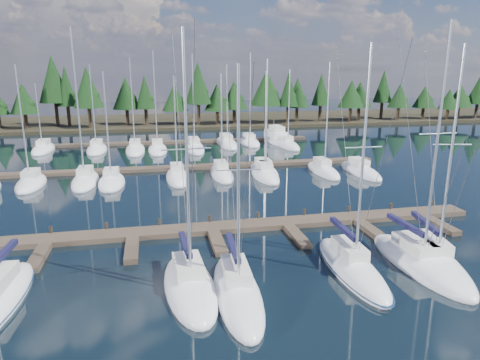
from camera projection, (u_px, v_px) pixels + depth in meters
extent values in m
plane|color=black|center=(196.00, 190.00, 44.90)|extent=(260.00, 260.00, 0.00)
cube|color=black|center=(169.00, 121.00, 101.69)|extent=(220.00, 30.00, 0.60)
cube|color=#4B3D2F|center=(212.00, 228.00, 33.48)|extent=(44.00, 2.00, 0.40)
cube|color=#4B3D2F|center=(39.00, 257.00, 28.27)|extent=(0.90, 4.00, 0.40)
cube|color=#4B3D2F|center=(132.00, 250.00, 29.45)|extent=(0.90, 4.00, 0.40)
cube|color=#4B3D2F|center=(218.00, 243.00, 30.64)|extent=(0.90, 4.00, 0.40)
cube|color=#4B3D2F|center=(297.00, 236.00, 31.82)|extent=(0.90, 4.00, 0.40)
cube|color=#4B3D2F|center=(371.00, 230.00, 33.00)|extent=(0.90, 4.00, 0.40)
cube|color=#4B3D2F|center=(440.00, 225.00, 34.19)|extent=(0.90, 4.00, 0.40)
cylinder|color=#2C2318|center=(51.00, 232.00, 32.00)|extent=(0.26, 0.26, 0.90)
cylinder|color=#2C2318|center=(107.00, 228.00, 32.79)|extent=(0.26, 0.26, 0.90)
cylinder|color=#2C2318|center=(160.00, 224.00, 33.58)|extent=(0.26, 0.26, 0.90)
cylinder|color=#2C2318|center=(210.00, 221.00, 34.36)|extent=(0.26, 0.26, 0.90)
cylinder|color=#2C2318|center=(258.00, 217.00, 35.15)|extent=(0.26, 0.26, 0.90)
cylinder|color=#2C2318|center=(304.00, 214.00, 35.94)|extent=(0.26, 0.26, 0.90)
cylinder|color=#2C2318|center=(348.00, 211.00, 36.73)|extent=(0.26, 0.26, 0.90)
cylinder|color=#2C2318|center=(391.00, 208.00, 37.52)|extent=(0.26, 0.26, 0.90)
cylinder|color=#2C2318|center=(431.00, 205.00, 38.31)|extent=(0.26, 0.26, 0.90)
cube|color=#4B3D2F|center=(187.00, 167.00, 54.33)|extent=(50.00, 1.80, 0.40)
cube|color=#4B3D2F|center=(177.00, 142.00, 73.28)|extent=(46.00, 1.80, 0.40)
cylinder|color=silver|center=(3.00, 257.00, 23.89)|extent=(0.41, 4.04, 0.12)
cube|color=#131233|center=(2.00, 254.00, 23.85)|extent=(0.63, 3.88, 0.30)
ellipsoid|color=white|center=(190.00, 288.00, 24.40)|extent=(3.31, 8.63, 1.90)
cube|color=silver|center=(188.00, 266.00, 24.50)|extent=(1.71, 2.80, 0.70)
cylinder|color=silver|center=(187.00, 162.00, 22.13)|extent=(0.17, 0.17, 13.26)
cylinder|color=silver|center=(185.00, 247.00, 25.26)|extent=(0.33, 3.74, 0.12)
cube|color=#131233|center=(185.00, 244.00, 25.22)|extent=(0.55, 3.58, 0.30)
cylinder|color=silver|center=(187.00, 149.00, 21.96)|extent=(2.55, 0.21, 0.07)
cylinder|color=#3F3F44|center=(192.00, 172.00, 20.46)|extent=(0.24, 3.68, 13.57)
cylinder|color=#3F3F44|center=(181.00, 156.00, 24.27)|extent=(0.28, 4.52, 13.57)
ellipsoid|color=white|center=(237.00, 294.00, 23.80)|extent=(2.97, 9.42, 1.90)
cube|color=silver|center=(236.00, 270.00, 23.95)|extent=(1.53, 3.04, 0.70)
cylinder|color=silver|center=(238.00, 181.00, 21.69)|extent=(0.17, 0.17, 11.54)
cylinder|color=silver|center=(233.00, 250.00, 24.83)|extent=(0.32, 4.10, 0.12)
cube|color=#131233|center=(233.00, 247.00, 24.79)|extent=(0.54, 3.92, 0.30)
cylinder|color=silver|center=(238.00, 170.00, 21.55)|extent=(2.27, 0.18, 0.07)
cylinder|color=#3F3F44|center=(245.00, 195.00, 19.82)|extent=(0.22, 4.03, 11.85)
cylinder|color=#3F3F44|center=(232.00, 173.00, 24.09)|extent=(0.27, 4.96, 11.85)
ellipsoid|color=white|center=(351.00, 269.00, 26.71)|extent=(2.78, 9.29, 1.90)
cube|color=silver|center=(350.00, 248.00, 26.85)|extent=(1.46, 2.99, 0.70)
cylinder|color=silver|center=(363.00, 158.00, 24.46)|extent=(0.17, 0.17, 12.67)
cylinder|color=silver|center=(343.00, 231.00, 27.71)|extent=(0.26, 4.06, 0.12)
cube|color=#131233|center=(343.00, 229.00, 27.68)|extent=(0.48, 3.88, 0.30)
cylinder|color=silver|center=(364.00, 147.00, 24.31)|extent=(2.23, 0.14, 0.07)
cylinder|color=#3F3F44|center=(379.00, 168.00, 22.61)|extent=(0.16, 3.99, 12.97)
cylinder|color=#3F3F44|center=(346.00, 153.00, 26.83)|extent=(0.19, 4.91, 12.98)
ellipsoid|color=#0D2442|center=(352.00, 268.00, 26.69)|extent=(2.89, 9.67, 0.18)
ellipsoid|color=white|center=(418.00, 264.00, 27.38)|extent=(2.98, 9.63, 1.90)
cube|color=silver|center=(415.00, 244.00, 27.53)|extent=(1.58, 3.10, 0.70)
cylinder|color=silver|center=(437.00, 145.00, 24.97)|extent=(0.16, 0.16, 13.90)
cylinder|color=silver|center=(406.00, 227.00, 28.42)|extent=(0.23, 4.21, 0.12)
cube|color=#131233|center=(406.00, 225.00, 28.38)|extent=(0.45, 4.02, 0.30)
cylinder|color=silver|center=(438.00, 134.00, 24.80)|extent=(2.47, 0.13, 0.07)
cylinder|color=#3F3F44|center=(462.00, 155.00, 23.07)|extent=(0.14, 4.14, 14.21)
cylinder|color=#3F3F44|center=(410.00, 141.00, 27.39)|extent=(0.16, 5.09, 14.21)
ellipsoid|color=white|center=(433.00, 263.00, 27.60)|extent=(4.50, 10.34, 1.90)
cube|color=silver|center=(432.00, 242.00, 27.79)|extent=(2.00, 3.43, 0.70)
cylinder|color=silver|center=(451.00, 155.00, 25.31)|extent=(0.19, 0.19, 12.68)
cylinder|color=silver|center=(426.00, 225.00, 28.76)|extent=(1.01, 4.35, 0.12)
cube|color=#131233|center=(426.00, 223.00, 28.73)|extent=(1.20, 4.20, 0.30)
cylinder|color=silver|center=(452.00, 144.00, 25.15)|extent=(2.23, 0.53, 0.07)
cylinder|color=#3F3F44|center=(470.00, 165.00, 23.26)|extent=(0.91, 4.26, 12.99)
cylinder|color=#3F3F44|center=(431.00, 149.00, 27.92)|extent=(1.12, 5.24, 12.99)
ellipsoid|color=white|center=(31.00, 184.00, 46.37)|extent=(2.77, 7.49, 1.90)
cube|color=silver|center=(31.00, 173.00, 46.43)|extent=(1.52, 2.40, 0.70)
cylinder|color=silver|center=(22.00, 123.00, 44.33)|extent=(0.16, 0.16, 11.74)
ellipsoid|color=white|center=(85.00, 182.00, 47.45)|extent=(2.76, 8.56, 1.90)
cube|color=silver|center=(85.00, 170.00, 47.55)|extent=(1.52, 2.74, 0.70)
cylinder|color=silver|center=(77.00, 104.00, 44.89)|extent=(0.16, 0.16, 15.48)
ellipsoid|color=white|center=(112.00, 183.00, 46.88)|extent=(2.82, 7.31, 1.90)
cube|color=silver|center=(111.00, 172.00, 46.92)|extent=(1.55, 2.34, 0.70)
cylinder|color=silver|center=(107.00, 126.00, 44.93)|extent=(0.16, 0.16, 11.06)
ellipsoid|color=white|center=(177.00, 178.00, 49.14)|extent=(2.52, 8.45, 1.90)
cube|color=silver|center=(177.00, 167.00, 49.24)|extent=(1.38, 2.70, 0.70)
cylinder|color=silver|center=(176.00, 125.00, 47.19)|extent=(0.16, 0.16, 10.61)
ellipsoid|color=white|center=(222.00, 175.00, 50.66)|extent=(2.46, 8.28, 1.90)
cube|color=silver|center=(221.00, 164.00, 50.76)|extent=(1.35, 2.65, 0.70)
cylinder|color=silver|center=(222.00, 122.00, 48.70)|extent=(0.16, 0.16, 10.82)
ellipsoid|color=white|center=(265.00, 176.00, 50.10)|extent=(2.69, 8.15, 1.90)
cube|color=silver|center=(264.00, 165.00, 50.18)|extent=(1.48, 2.61, 0.70)
cylinder|color=silver|center=(267.00, 116.00, 47.95)|extent=(0.16, 0.16, 12.35)
ellipsoid|color=white|center=(264.00, 172.00, 51.95)|extent=(2.81, 8.46, 1.90)
cube|color=silver|center=(263.00, 162.00, 52.05)|extent=(1.55, 2.71, 0.70)
cylinder|color=silver|center=(266.00, 120.00, 49.95)|extent=(0.16, 0.16, 11.08)
ellipsoid|color=white|center=(323.00, 171.00, 52.28)|extent=(2.43, 8.48, 1.90)
cube|color=silver|center=(322.00, 161.00, 52.38)|extent=(1.34, 2.71, 0.70)
cylinder|color=silver|center=(327.00, 115.00, 50.15)|extent=(0.16, 0.16, 12.06)
ellipsoid|color=white|center=(360.00, 172.00, 52.09)|extent=(2.60, 9.38, 1.90)
cube|color=silver|center=(359.00, 161.00, 52.23)|extent=(1.43, 3.00, 0.70)
cylinder|color=silver|center=(366.00, 120.00, 50.05)|extent=(0.16, 0.16, 10.98)
ellipsoid|color=white|center=(43.00, 150.00, 66.18)|extent=(2.89, 9.11, 1.90)
cube|color=silver|center=(43.00, 142.00, 66.31)|extent=(1.59, 2.92, 0.70)
cylinder|color=silver|center=(39.00, 115.00, 64.37)|extent=(0.16, 0.16, 9.26)
ellipsoid|color=white|center=(97.00, 150.00, 66.05)|extent=(2.92, 8.61, 1.90)
cube|color=silver|center=(97.00, 142.00, 66.16)|extent=(1.61, 2.76, 0.70)
cylinder|color=silver|center=(93.00, 106.00, 63.92)|extent=(0.16, 0.16, 12.00)
ellipsoid|color=white|center=(135.00, 150.00, 65.96)|extent=(2.89, 10.20, 1.90)
cube|color=silver|center=(135.00, 142.00, 66.14)|extent=(1.59, 3.26, 0.70)
cylinder|color=silver|center=(132.00, 103.00, 63.64)|extent=(0.16, 0.16, 12.92)
ellipsoid|color=white|center=(158.00, 150.00, 66.05)|extent=(2.88, 9.17, 1.90)
cube|color=silver|center=(157.00, 142.00, 66.18)|extent=(1.58, 2.94, 0.70)
cylinder|color=silver|center=(155.00, 99.00, 63.66)|extent=(0.16, 0.16, 13.86)
ellipsoid|color=white|center=(194.00, 148.00, 67.88)|extent=(2.90, 11.69, 1.90)
cube|color=silver|center=(194.00, 140.00, 68.13)|extent=(1.59, 3.74, 0.70)
cylinder|color=silver|center=(193.00, 100.00, 65.42)|extent=(0.16, 0.16, 13.50)
ellipsoid|color=white|center=(227.00, 144.00, 71.76)|extent=(2.99, 11.74, 1.90)
cube|color=silver|center=(226.00, 136.00, 72.02)|extent=(1.64, 3.76, 0.70)
cylinder|color=silver|center=(227.00, 103.00, 69.49)|extent=(0.16, 0.16, 12.00)
ellipsoid|color=white|center=(250.00, 143.00, 72.43)|extent=(2.99, 8.39, 1.90)
cube|color=silver|center=(249.00, 136.00, 72.52)|extent=(1.64, 2.68, 0.70)
cylinder|color=silver|center=(250.00, 97.00, 70.08)|extent=(0.16, 0.16, 13.84)
ellipsoid|color=white|center=(287.00, 145.00, 70.42)|extent=(2.75, 10.43, 1.90)
cube|color=silver|center=(286.00, 137.00, 70.62)|extent=(1.51, 3.34, 0.70)
cylinder|color=silver|center=(289.00, 106.00, 68.30)|extent=(0.16, 0.16, 11.28)
ellipsoid|color=white|center=(275.00, 142.00, 74.20)|extent=(3.92, 9.75, 1.91)
cube|color=white|center=(276.00, 134.00, 73.88)|extent=(2.79, 5.41, 1.27)
cube|color=silver|center=(277.00, 128.00, 73.17)|extent=(2.00, 3.46, 0.95)
cylinder|color=silver|center=(274.00, 124.00, 74.34)|extent=(0.09, 0.09, 1.69)
ellipsoid|color=black|center=(0.00, 107.00, 87.53)|extent=(2.82, 2.82, 2.82)
cylinder|color=black|center=(26.00, 121.00, 86.23)|extent=(0.70, 0.70, 3.08)
cone|color=black|center=(23.00, 98.00, 85.09)|extent=(5.33, 5.33, 5.99)
ellipsoid|color=black|center=(27.00, 105.00, 85.54)|extent=(3.20, 3.20, 3.20)
cylinder|color=black|center=(57.00, 114.00, 90.03)|extent=(0.70, 0.70, 4.93)
cone|color=black|center=(53.00, 79.00, 88.20)|extent=(6.28, 6.28, 9.59)
ellipsoid|color=black|center=(57.00, 90.00, 88.85)|extent=(3.77, 3.77, 3.77)
cylinder|color=black|center=(69.00, 116.00, 89.82)|extent=(0.70, 0.70, 4.22)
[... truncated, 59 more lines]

